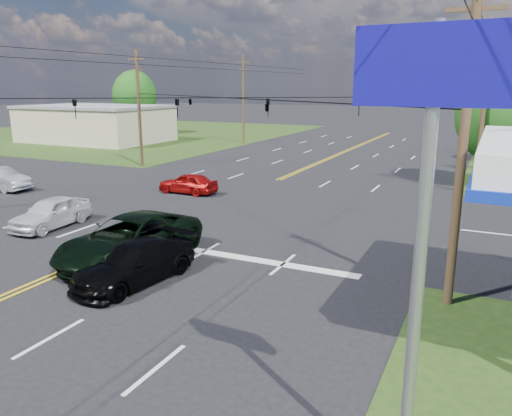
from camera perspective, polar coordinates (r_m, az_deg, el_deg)
The scene contains 19 objects.
ground at distance 29.05m, azimuth -3.61°, elevation 0.56°, with size 280.00×280.00×0.00m, color black.
grass_nw at distance 75.09m, azimuth -15.28°, elevation 8.30°, with size 46.00×48.00×0.03m, color #1B3A12.
stop_bar at distance 20.00m, azimuth -2.23°, elevation -5.65°, with size 10.00×0.50×0.02m, color silver.
retail_nw at distance 64.18m, azimuth -17.82°, elevation 9.05°, with size 16.00×11.00×4.00m, color beige.
pole_se at distance 15.78m, azimuth 22.55°, elevation 6.40°, with size 1.60×0.28×9.50m.
pole_nw at distance 43.08m, azimuth -13.23°, elevation 11.18°, with size 1.60×0.28×9.50m.
pole_ne at distance 33.71m, azimuth 24.50°, elevation 9.66°, with size 1.60×0.28×9.50m.
pole_left_far at distance 59.11m, azimuth -1.46°, elevation 12.41°, with size 1.60×0.28×10.00m.
pole_right_far at distance 52.68m, azimuth 25.15°, elevation 10.96°, with size 1.60×0.28×10.00m.
span_wire_signals at distance 28.28m, azimuth -3.80°, elevation 12.46°, with size 26.00×18.00×1.13m.
power_lines at distance 26.61m, azimuth -6.11°, elevation 17.94°, with size 26.04×100.00×0.64m.
tree_right_a at distance 36.70m, azimuth 26.21°, elevation 9.66°, with size 5.70×5.70×8.18m.
tree_far_l at distance 72.88m, azimuth -13.71°, elevation 12.33°, with size 6.08×6.08×8.72m.
pickup_dkgreen at distance 19.89m, azimuth -14.19°, elevation -3.50°, with size 2.93×6.36×1.77m, color black.
suv_black at distance 17.86m, azimuth -13.68°, elevation -6.08°, with size 1.97×4.84×1.40m, color black.
pickup_white at distance 25.88m, azimuth -22.38°, elevation -0.49°, with size 1.71×4.26×1.45m, color silver.
sedan_silver at distance 36.58m, azimuth -27.24°, elevation 2.99°, with size 1.56×4.49×1.48m, color silver.
sedan_red at distance 31.82m, azimuth -7.79°, elevation 2.83°, with size 1.54×3.83×1.30m, color #9F0C0B.
polesign_se at distance 7.48m, azimuth 19.23°, elevation 7.05°, with size 2.22×0.34×7.54m.
Camera 1 is at (13.83, -12.65, 6.68)m, focal length 35.00 mm.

